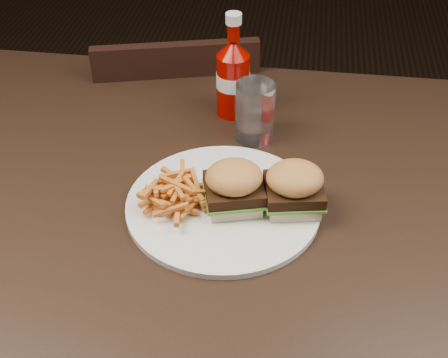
# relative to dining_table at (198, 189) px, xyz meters

# --- Properties ---
(dining_table) EXTENTS (1.20, 0.80, 0.04)m
(dining_table) POSITION_rel_dining_table_xyz_m (0.00, 0.00, 0.00)
(dining_table) COLOR black
(dining_table) RESTS_ON ground
(chair_far) EXTENTS (0.45, 0.45, 0.03)m
(chair_far) POSITION_rel_dining_table_xyz_m (-0.15, 0.50, -0.30)
(chair_far) COLOR black
(chair_far) RESTS_ON ground
(plate) EXTENTS (0.31, 0.31, 0.01)m
(plate) POSITION_rel_dining_table_xyz_m (0.05, -0.06, 0.03)
(plate) COLOR white
(plate) RESTS_ON dining_table
(sandwich_half_a) EXTENTS (0.10, 0.09, 0.02)m
(sandwich_half_a) POSITION_rel_dining_table_xyz_m (0.07, -0.07, 0.04)
(sandwich_half_a) COLOR beige
(sandwich_half_a) RESTS_ON plate
(sandwich_half_b) EXTENTS (0.09, 0.09, 0.02)m
(sandwich_half_b) POSITION_rel_dining_table_xyz_m (0.16, -0.06, 0.04)
(sandwich_half_b) COLOR beige
(sandwich_half_b) RESTS_ON plate
(fries_pile) EXTENTS (0.11, 0.11, 0.04)m
(fries_pile) POSITION_rel_dining_table_xyz_m (-0.02, -0.07, 0.05)
(fries_pile) COLOR #CA5118
(fries_pile) RESTS_ON plate
(ketchup_bottle) EXTENTS (0.08, 0.08, 0.12)m
(ketchup_bottle) POSITION_rel_dining_table_xyz_m (0.03, 0.21, 0.08)
(ketchup_bottle) COLOR #8D0500
(ketchup_bottle) RESTS_ON dining_table
(tumbler) EXTENTS (0.09, 0.09, 0.11)m
(tumbler) POSITION_rel_dining_table_xyz_m (0.08, 0.14, 0.08)
(tumbler) COLOR white
(tumbler) RESTS_ON dining_table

